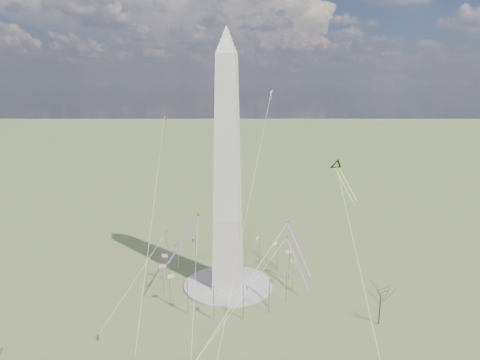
% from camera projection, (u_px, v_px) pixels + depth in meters
% --- Properties ---
extents(ground, '(2000.00, 2000.00, 0.00)m').
position_uv_depth(ground, '(228.00, 286.00, 173.88)').
color(ground, '#516432').
rests_on(ground, ground).
extents(plaza, '(36.00, 36.00, 0.80)m').
position_uv_depth(plaza, '(228.00, 285.00, 173.80)').
color(plaza, '#A39E95').
rests_on(plaza, ground).
extents(washington_monument, '(15.56, 15.56, 100.00)m').
position_uv_depth(washington_monument, '(227.00, 170.00, 163.32)').
color(washington_monument, '#BCAE9E').
rests_on(washington_monument, plaza).
extents(flagpole_ring, '(54.40, 54.40, 13.00)m').
position_uv_depth(flagpole_ring, '(228.00, 269.00, 172.28)').
color(flagpole_ring, '#B2B4B8').
rests_on(flagpole_ring, ground).
extents(tree_near, '(9.38, 9.38, 16.41)m').
position_uv_depth(tree_near, '(381.00, 293.00, 143.61)').
color(tree_near, '#423228').
rests_on(tree_near, ground).
extents(person_west, '(1.18, 1.15, 1.91)m').
position_uv_depth(person_west, '(98.00, 337.00, 136.92)').
color(person_west, gray).
rests_on(person_west, ground).
extents(kite_delta_black, '(10.80, 16.37, 13.61)m').
position_uv_depth(kite_delta_black, '(338.00, 167.00, 168.15)').
color(kite_delta_black, black).
rests_on(kite_delta_black, ground).
extents(kite_diamond_purple, '(1.56, 2.75, 8.63)m').
position_uv_depth(kite_diamond_purple, '(166.00, 235.00, 172.68)').
color(kite_diamond_purple, navy).
rests_on(kite_diamond_purple, ground).
extents(kite_streamer_left, '(9.86, 18.15, 13.52)m').
position_uv_depth(kite_streamer_left, '(295.00, 241.00, 151.09)').
color(kite_streamer_left, '#EC2543').
rests_on(kite_streamer_left, ground).
extents(kite_streamer_mid, '(7.97, 19.04, 13.63)m').
position_uv_depth(kite_streamer_mid, '(188.00, 232.00, 159.49)').
color(kite_streamer_mid, '#EC2543').
rests_on(kite_streamer_mid, ground).
extents(kite_streamer_right, '(10.58, 19.31, 14.42)m').
position_uv_depth(kite_streamer_right, '(294.00, 255.00, 172.43)').
color(kite_streamer_right, '#EC2543').
rests_on(kite_streamer_right, ground).
extents(kite_small_red, '(1.71, 1.48, 4.38)m').
position_uv_depth(kite_small_red, '(165.00, 116.00, 203.07)').
color(kite_small_red, red).
rests_on(kite_small_red, ground).
extents(kite_small_white, '(1.66, 1.45, 4.28)m').
position_uv_depth(kite_small_white, '(271.00, 93.00, 197.92)').
color(kite_small_white, white).
rests_on(kite_small_white, ground).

